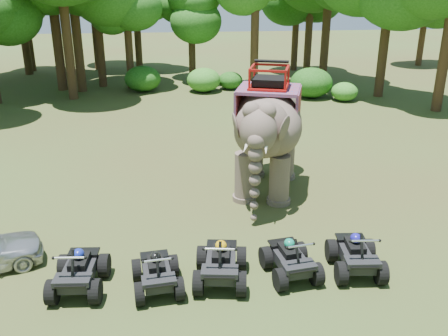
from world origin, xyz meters
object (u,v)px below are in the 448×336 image
(atv_1, at_px, (157,268))
(atv_3, at_px, (291,255))
(atv_4, at_px, (356,250))
(atv_0, at_px, (78,267))
(elephant, at_px, (267,129))
(atv_2, at_px, (221,258))

(atv_1, height_order, atv_3, atv_3)
(atv_1, bearing_deg, atv_4, -4.10)
(atv_0, bearing_deg, elephant, 48.63)
(atv_0, distance_m, atv_4, 7.32)
(elephant, bearing_deg, atv_4, -58.60)
(atv_3, height_order, atv_4, atv_4)
(atv_3, bearing_deg, atv_1, 175.15)
(elephant, relative_size, atv_0, 3.10)
(atv_0, relative_size, atv_2, 0.97)
(atv_0, bearing_deg, atv_3, 4.56)
(atv_1, bearing_deg, atv_2, -0.51)
(atv_2, relative_size, atv_4, 1.04)
(atv_2, bearing_deg, atv_3, 10.11)
(atv_3, bearing_deg, elephant, 77.25)
(atv_2, xyz_separation_m, atv_4, (3.68, 0.08, -0.03))
(elephant, height_order, atv_2, elephant)
(elephant, xyz_separation_m, atv_1, (-3.92, -6.01, -1.72))
(atv_2, bearing_deg, atv_4, 9.30)
(atv_2, distance_m, atv_3, 1.88)
(atv_2, height_order, atv_4, atv_2)
(atv_0, bearing_deg, atv_1, -1.99)
(atv_3, relative_size, atv_4, 0.96)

